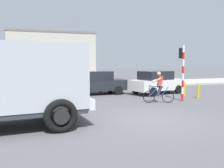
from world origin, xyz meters
TOP-DOWN VIEW (x-y plane):
  - ground_plane at (0.00, 0.00)m, footprint 120.00×120.00m
  - sidewalk_far at (0.00, 13.35)m, footprint 80.00×5.00m
  - truck_foreground at (-5.17, 0.43)m, footprint 5.58×3.12m
  - cyclist at (2.38, 3.22)m, footprint 1.64×0.72m
  - traffic_light_pole at (4.00, 3.40)m, footprint 0.24×0.43m
  - car_red_near at (4.19, 6.59)m, footprint 4.31×2.70m
  - car_far_side at (0.14, 7.77)m, footprint 4.03×1.93m
  - pedestrian_near_kerb at (0.70, 8.80)m, footprint 0.34×0.22m
  - bollard_near at (5.54, 3.86)m, footprint 0.14×0.14m
  - bollard_far at (5.54, 5.26)m, footprint 0.14×0.14m
  - building_mid_block at (-1.79, 18.88)m, footprint 8.82×5.23m

SIDE VIEW (x-z plane):
  - ground_plane at x=0.00m, z-range 0.00..0.00m
  - sidewalk_far at x=0.00m, z-range 0.00..0.16m
  - bollard_near at x=5.54m, z-range 0.00..0.90m
  - bollard_far at x=5.54m, z-range 0.00..0.90m
  - car_red_near at x=4.19m, z-range 0.02..1.62m
  - car_far_side at x=0.14m, z-range 0.02..1.62m
  - pedestrian_near_kerb at x=0.70m, z-range 0.04..1.66m
  - cyclist at x=2.38m, z-range 0.00..1.72m
  - truck_foreground at x=-5.17m, z-range 0.22..3.12m
  - traffic_light_pole at x=4.00m, z-range 0.47..3.67m
  - building_mid_block at x=-1.79m, z-range 0.00..5.33m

